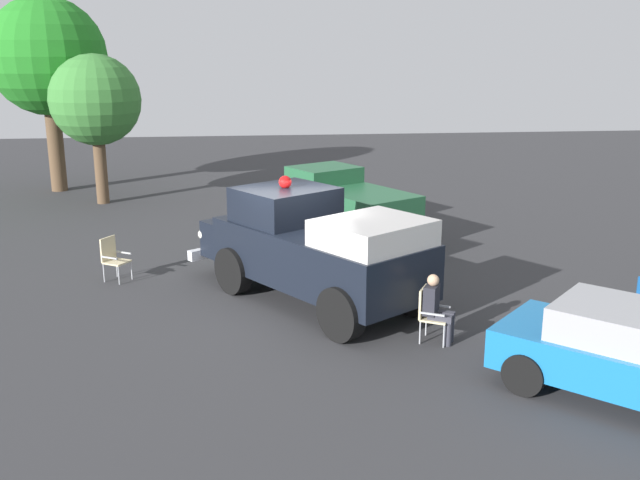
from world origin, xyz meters
The scene contains 9 objects.
ground_plane centered at (0.00, 0.00, 0.00)m, with size 60.00×60.00×0.00m, color #333335.
vintage_fire_truck centered at (-0.43, 0.06, 1.20)m, with size 5.14×6.14×2.59m.
parked_pickup centered at (-1.83, -5.25, 0.99)m, with size 3.93×5.06×1.90m.
lawn_chair_near_truck centered at (-2.33, 2.45, 0.59)m, with size 0.67×0.67×1.02m.
lawn_chair_spare centered at (4.03, -1.87, 0.59)m, with size 0.68×0.68×1.02m.
spectator_seated centered at (-2.45, 2.52, 0.70)m, with size 0.65×0.59×1.29m.
oak_tree_left centered at (5.80, -10.70, 3.51)m, with size 3.05×3.05×5.07m.
oak_tree_right centered at (7.85, -13.22, 4.89)m, with size 4.25×4.25×7.07m.
traffic_cone centered at (0.53, -2.91, 0.31)m, with size 0.40×0.40×0.64m.
Camera 1 is at (1.05, 14.52, 5.25)m, focal length 40.34 mm.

